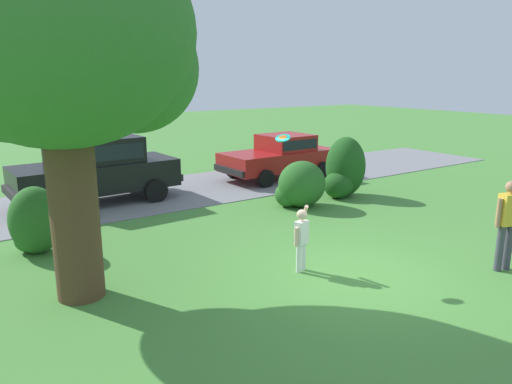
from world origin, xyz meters
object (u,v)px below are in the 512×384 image
oak_tree_large (59,46)px  frisbee (283,138)px  child_thrower (301,235)px  adult_onlooker (507,221)px  parked_sedan (281,155)px  parked_suv (96,167)px

oak_tree_large → frisbee: (3.56, -0.97, -1.55)m
child_thrower → adult_onlooker: (3.21, -2.12, 0.27)m
parked_sedan → frisbee: frisbee is taller
oak_tree_large → child_thrower: bearing=-20.9°
frisbee → child_thrower: bearing=-73.7°
adult_onlooker → parked_suv: bearing=117.6°
oak_tree_large → parked_suv: 6.84m
oak_tree_large → frisbee: oak_tree_large is taller
parked_suv → frisbee: 7.11m
oak_tree_large → child_thrower: 5.17m
child_thrower → adult_onlooker: size_ratio=0.74×
parked_sedan → frisbee: bearing=-127.0°
parked_suv → frisbee: frisbee is taller
parked_sedan → adult_onlooker: (-1.68, -9.23, 0.13)m
child_thrower → frisbee: frisbee is taller
frisbee → adult_onlooker: 4.47m
oak_tree_large → parked_sedan: size_ratio=1.34×
oak_tree_large → parked_suv: oak_tree_large is taller
oak_tree_large → child_thrower: size_ratio=4.66×
oak_tree_large → child_thrower: (3.69, -1.41, -3.33)m
child_thrower → frisbee: 1.84m
child_thrower → parked_suv: bearing=103.1°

